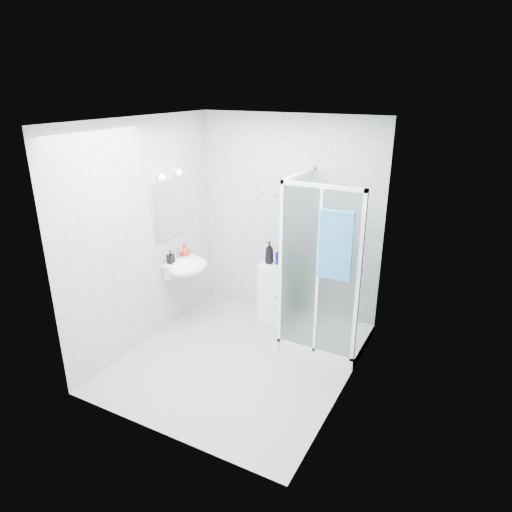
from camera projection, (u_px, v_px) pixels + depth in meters
The scene contains 12 objects.
room at pixel (236, 252), 4.66m from camera, with size 2.40×2.60×2.60m.
shower_enclosure at pixel (320, 310), 5.30m from camera, with size 0.90×0.95×2.00m.
wall_basin at pixel (186, 266), 5.64m from camera, with size 0.46×0.56×0.35m.
mirror at pixel (169, 209), 5.48m from camera, with size 0.02×0.60×0.70m, color white.
vanity_lights at pixel (170, 175), 5.31m from camera, with size 0.10×0.40×0.08m.
wall_hooks at pixel (269, 194), 5.69m from camera, with size 0.23×0.06×0.03m.
storage_cabinet at pixel (275, 292), 5.87m from camera, with size 0.35×0.36×0.79m.
hand_towel at pixel (336, 244), 4.50m from camera, with size 0.34×0.05×0.73m.
shampoo_bottle_a at pixel (269, 252), 5.69m from camera, with size 0.11×0.11×0.29m, color black.
shampoo_bottle_b at pixel (281, 256), 5.67m from camera, with size 0.11×0.11×0.23m, color #0D0F52.
soap_dispenser_orange at pixel (185, 250), 5.73m from camera, with size 0.14×0.14×0.18m, color #AD2D14.
soap_dispenser_black at pixel (171, 257), 5.52m from camera, with size 0.07×0.08×0.16m, color black.
Camera 1 is at (2.23, -3.76, 2.92)m, focal length 32.00 mm.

